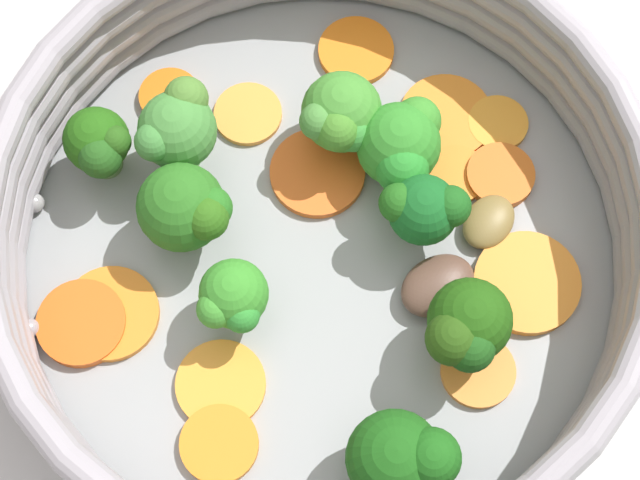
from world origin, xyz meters
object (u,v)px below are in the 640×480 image
(carrot_slice_1, at_px, (170,97))
(broccoli_floret_0, at_px, (339,117))
(carrot_slice_13, at_px, (362,52))
(carrot_slice_5, at_px, (500,176))
(mushroom_piece_0, at_px, (489,222))
(broccoli_floret_7, at_px, (186,209))
(carrot_slice_12, at_px, (498,123))
(broccoli_floret_4, at_px, (99,145))
(carrot_slice_0, at_px, (446,117))
(broccoli_floret_5, at_px, (424,209))
(broccoli_floret_3, at_px, (177,129))
(carrot_slice_6, at_px, (456,175))
(carrot_slice_10, at_px, (82,323))
(broccoli_floret_8, at_px, (400,461))
(broccoli_floret_6, at_px, (401,146))
(skillet, at_px, (320,259))
(broccoli_floret_1, at_px, (233,299))
(carrot_slice_4, at_px, (219,444))
(carrot_slice_9, at_px, (478,371))
(carrot_slice_7, at_px, (248,114))
(carrot_slice_8, at_px, (110,314))
(carrot_slice_2, at_px, (526,291))
(carrot_slice_11, at_px, (221,384))
(mushroom_piece_1, at_px, (438,286))
(broccoli_floret_2, at_px, (467,327))

(carrot_slice_1, xyz_separation_m, broccoli_floret_0, (-0.08, 0.01, 0.02))
(carrot_slice_13, bearing_deg, carrot_slice_5, 143.32)
(carrot_slice_5, height_order, mushroom_piece_0, mushroom_piece_0)
(broccoli_floret_7, bearing_deg, carrot_slice_13, -120.14)
(carrot_slice_12, xyz_separation_m, broccoli_floret_4, (0.17, 0.05, 0.02))
(carrot_slice_0, height_order, broccoli_floret_5, broccoli_floret_5)
(broccoli_floret_3, bearing_deg, carrot_slice_6, -174.50)
(broccoli_floret_3, height_order, broccoli_floret_4, broccoli_floret_3)
(carrot_slice_10, relative_size, broccoli_floret_8, 0.82)
(carrot_slice_5, xyz_separation_m, broccoli_floret_0, (0.08, -0.01, 0.02))
(mushroom_piece_0, bearing_deg, broccoli_floret_6, -25.97)
(skillet, bearing_deg, broccoli_floret_1, 48.38)
(carrot_slice_4, bearing_deg, carrot_slice_9, -154.50)
(carrot_slice_10, bearing_deg, mushroom_piece_0, -155.79)
(carrot_slice_7, height_order, broccoli_floret_0, broccoli_floret_0)
(carrot_slice_12, relative_size, broccoli_floret_0, 0.64)
(skillet, xyz_separation_m, carrot_slice_8, (0.09, 0.04, 0.01))
(broccoli_floret_3, bearing_deg, carrot_slice_12, -163.66)
(carrot_slice_4, relative_size, broccoli_floret_8, 0.70)
(carrot_slice_1, distance_m, carrot_slice_6, 0.14)
(carrot_slice_2, bearing_deg, carrot_slice_10, 13.96)
(carrot_slice_11, relative_size, broccoli_floret_8, 0.82)
(carrot_slice_9, height_order, broccoli_floret_0, broccoli_floret_0)
(carrot_slice_5, relative_size, carrot_slice_11, 0.81)
(broccoli_floret_3, bearing_deg, mushroom_piece_1, 160.09)
(carrot_slice_9, xyz_separation_m, broccoli_floret_5, (0.03, -0.06, 0.03))
(carrot_slice_10, xyz_separation_m, mushroom_piece_0, (-0.17, -0.08, 0.00))
(carrot_slice_0, bearing_deg, carrot_slice_8, 42.23)
(carrot_slice_6, distance_m, broccoli_floret_6, 0.04)
(carrot_slice_8, distance_m, broccoli_floret_6, 0.15)
(carrot_slice_9, distance_m, broccoli_floret_7, 0.14)
(broccoli_floret_2, xyz_separation_m, mushroom_piece_0, (-0.01, -0.06, -0.02))
(broccoli_floret_2, bearing_deg, broccoli_floret_0, -52.58)
(broccoli_floret_1, height_order, broccoli_floret_5, broccoli_floret_5)
(carrot_slice_0, relative_size, broccoli_floret_3, 0.92)
(carrot_slice_1, xyz_separation_m, carrot_slice_5, (-0.16, 0.01, 0.00))
(broccoli_floret_5, xyz_separation_m, mushroom_piece_0, (-0.03, -0.01, -0.02))
(carrot_slice_2, relative_size, mushroom_piece_1, 1.36)
(carrot_slice_13, height_order, broccoli_floret_8, broccoli_floret_8)
(skillet, relative_size, broccoli_floret_0, 6.22)
(carrot_slice_13, xyz_separation_m, broccoli_floret_5, (-0.04, 0.09, 0.03))
(carrot_slice_6, height_order, mushroom_piece_1, mushroom_piece_1)
(mushroom_piece_0, bearing_deg, carrot_slice_2, 124.83)
(carrot_slice_6, relative_size, mushroom_piece_1, 0.82)
(carrot_slice_5, bearing_deg, carrot_slice_7, -5.85)
(broccoli_floret_8, bearing_deg, carrot_slice_11, -16.91)
(carrot_slice_12, bearing_deg, carrot_slice_13, -21.50)
(carrot_slice_0, relative_size, carrot_slice_2, 0.92)
(carrot_slice_13, bearing_deg, carrot_slice_0, 148.16)
(broccoli_floret_3, bearing_deg, broccoli_floret_0, -163.99)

